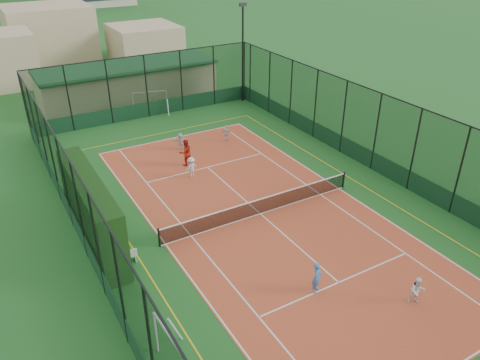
% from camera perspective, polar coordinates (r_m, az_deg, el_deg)
% --- Properties ---
extents(ground, '(300.00, 300.00, 0.00)m').
position_cam_1_polar(ground, '(25.35, 2.51, -4.16)').
color(ground, '#226526').
rests_on(ground, ground).
extents(court_slab, '(11.17, 23.97, 0.01)m').
position_cam_1_polar(court_slab, '(25.35, 2.51, -4.15)').
color(court_slab, '#A24424').
rests_on(court_slab, ground).
extents(tennis_net, '(11.67, 0.12, 1.06)m').
position_cam_1_polar(tennis_net, '(25.07, 2.53, -3.14)').
color(tennis_net, black).
rests_on(tennis_net, ground).
extents(perimeter_fence, '(18.12, 34.12, 5.00)m').
position_cam_1_polar(perimeter_fence, '(24.09, 2.63, 0.85)').
color(perimeter_fence, black).
rests_on(perimeter_fence, ground).
extents(floodlight_ne, '(0.60, 0.26, 8.25)m').
position_cam_1_polar(floodlight_ne, '(41.11, 0.33, 15.12)').
color(floodlight_ne, black).
rests_on(floodlight_ne, ground).
extents(clubhouse, '(15.20, 7.20, 3.15)m').
position_cam_1_polar(clubhouse, '(43.28, -13.53, 11.54)').
color(clubhouse, tan).
rests_on(clubhouse, ground).
extents(hedge_left, '(1.18, 7.86, 3.44)m').
position_cam_1_polar(hedge_left, '(23.50, -17.64, -3.58)').
color(hedge_left, black).
rests_on(hedge_left, ground).
extents(white_bench, '(1.47, 0.52, 0.81)m').
position_cam_1_polar(white_bench, '(22.29, -14.31, -9.09)').
color(white_bench, white).
rests_on(white_bench, ground).
extents(futsal_goal_near, '(2.95, 1.01, 1.87)m').
position_cam_1_polar(futsal_goal_near, '(16.92, -8.15, -20.80)').
color(futsal_goal_near, white).
rests_on(futsal_goal_near, ground).
extents(futsal_goal_far, '(2.94, 1.56, 1.82)m').
position_cam_1_polar(futsal_goal_far, '(39.64, -10.90, 9.25)').
color(futsal_goal_far, white).
rests_on(futsal_goal_far, ground).
extents(child_near_mid, '(0.64, 0.59, 1.46)m').
position_cam_1_polar(child_near_mid, '(20.26, 9.36, -11.64)').
color(child_near_mid, '#467EC7').
rests_on(child_near_mid, court_slab).
extents(child_near_right, '(0.77, 0.71, 1.27)m').
position_cam_1_polar(child_near_right, '(20.82, 20.80, -12.51)').
color(child_near_right, white).
rests_on(child_near_right, court_slab).
extents(child_far_left, '(0.92, 0.62, 1.32)m').
position_cam_1_polar(child_far_left, '(28.85, -5.95, 1.57)').
color(child_far_left, silver).
rests_on(child_far_left, court_slab).
extents(child_far_right, '(0.76, 0.55, 1.19)m').
position_cam_1_polar(child_far_right, '(33.71, -1.68, 5.72)').
color(child_far_right, silver).
rests_on(child_far_right, court_slab).
extents(child_far_back, '(1.14, 0.68, 1.17)m').
position_cam_1_polar(child_far_back, '(32.68, -7.24, 4.71)').
color(child_far_back, silver).
rests_on(child_far_back, court_slab).
extents(coach, '(0.87, 0.68, 1.77)m').
position_cam_1_polar(coach, '(30.27, -6.64, 3.37)').
color(coach, '#AC1E12').
rests_on(coach, court_slab).
extents(tennis_balls, '(3.88, 1.16, 0.07)m').
position_cam_1_polar(tennis_balls, '(26.18, -0.02, -2.86)').
color(tennis_balls, '#CCE033').
rests_on(tennis_balls, court_slab).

